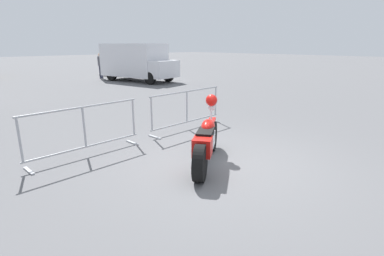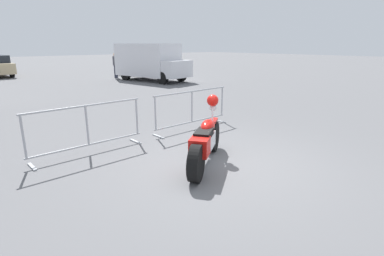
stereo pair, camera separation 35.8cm
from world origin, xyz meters
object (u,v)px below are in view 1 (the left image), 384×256
Objects in this scene: motorcycle at (207,140)px; delivery_van at (137,61)px; crowd_barrier_near at (85,130)px; crowd_barrier_far at (187,109)px; pedestrian at (100,65)px.

delivery_van is at bearing 26.03° from motorcycle.
motorcycle is at bearing -54.57° from crowd_barrier_near.
motorcycle is 0.77× the size of crowd_barrier_far.
delivery_van is (5.55, 10.28, 0.68)m from crowd_barrier_far.
pedestrian reaches higher than motorcycle.
crowd_barrier_far is at bearing 161.80° from pedestrian.
crowd_barrier_far is (1.48, 2.08, 0.08)m from motorcycle.
pedestrian is at bearing 60.11° from crowd_barrier_near.
crowd_barrier_near is 13.36m from delivery_van.
crowd_barrier_far is 14.12m from pedestrian.
delivery_van is at bearing 50.40° from crowd_barrier_near.
delivery_van is 3.16m from pedestrian.
motorcycle is at bearing 159.36° from pedestrian.
delivery_van is (8.51, 10.28, 0.68)m from crowd_barrier_near.
motorcycle is 16.58m from pedestrian.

